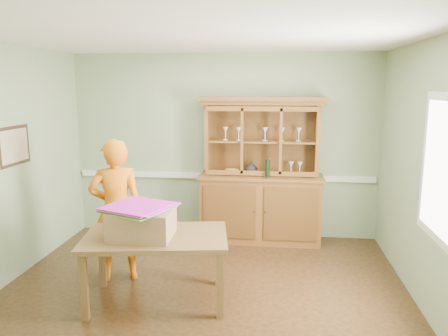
# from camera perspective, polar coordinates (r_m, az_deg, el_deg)

# --- Properties ---
(floor) EXTENTS (4.50, 4.50, 0.00)m
(floor) POSITION_cam_1_polar(r_m,az_deg,el_deg) (4.97, -2.83, -16.03)
(floor) COLOR #4D3319
(floor) RESTS_ON ground
(ceiling) EXTENTS (4.50, 4.50, 0.00)m
(ceiling) POSITION_cam_1_polar(r_m,az_deg,el_deg) (4.46, -3.16, 16.70)
(ceiling) COLOR white
(ceiling) RESTS_ON wall_back
(wall_back) EXTENTS (4.50, 0.00, 4.50)m
(wall_back) POSITION_cam_1_polar(r_m,az_deg,el_deg) (6.48, 0.00, 2.87)
(wall_back) COLOR gray
(wall_back) RESTS_ON floor
(wall_right) EXTENTS (0.00, 4.00, 4.00)m
(wall_right) POSITION_cam_1_polar(r_m,az_deg,el_deg) (4.70, 25.16, -1.15)
(wall_right) COLOR gray
(wall_right) RESTS_ON floor
(wall_front) EXTENTS (4.50, 0.00, 4.50)m
(wall_front) POSITION_cam_1_polar(r_m,az_deg,el_deg) (2.64, -10.41, -9.03)
(wall_front) COLOR gray
(wall_front) RESTS_ON floor
(chair_rail) EXTENTS (4.41, 0.05, 0.08)m
(chair_rail) POSITION_cam_1_polar(r_m,az_deg,el_deg) (6.53, -0.03, -1.07)
(chair_rail) COLOR white
(chair_rail) RESTS_ON wall_back
(framed_map) EXTENTS (0.03, 0.60, 0.46)m
(framed_map) POSITION_cam_1_polar(r_m,az_deg,el_deg) (5.58, -25.64, 2.62)
(framed_map) COLOR #362315
(framed_map) RESTS_ON wall_left
(window_panel) EXTENTS (0.03, 0.96, 1.36)m
(window_panel) POSITION_cam_1_polar(r_m,az_deg,el_deg) (4.39, 26.26, -0.02)
(window_panel) COLOR white
(window_panel) RESTS_ON wall_right
(china_hutch) EXTENTS (1.77, 0.58, 2.08)m
(china_hutch) POSITION_cam_1_polar(r_m,az_deg,el_deg) (6.32, 4.81, -3.06)
(china_hutch) COLOR brown
(china_hutch) RESTS_ON floor
(dining_table) EXTENTS (1.57, 1.08, 0.73)m
(dining_table) POSITION_cam_1_polar(r_m,az_deg,el_deg) (4.60, -8.89, -9.65)
(dining_table) COLOR brown
(dining_table) RESTS_ON floor
(cardboard_box) EXTENTS (0.62, 0.50, 0.29)m
(cardboard_box) POSITION_cam_1_polar(r_m,az_deg,el_deg) (4.50, -10.69, -7.11)
(cardboard_box) COLOR #9D7651
(cardboard_box) RESTS_ON dining_table
(kite_stack) EXTENTS (0.76, 0.76, 0.04)m
(kite_stack) POSITION_cam_1_polar(r_m,az_deg,el_deg) (4.49, -11.04, -4.98)
(kite_stack) COLOR green
(kite_stack) RESTS_ON cardboard_box
(person) EXTENTS (0.70, 0.58, 1.66)m
(person) POSITION_cam_1_polar(r_m,az_deg,el_deg) (5.17, -13.88, -5.38)
(person) COLOR orange
(person) RESTS_ON floor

